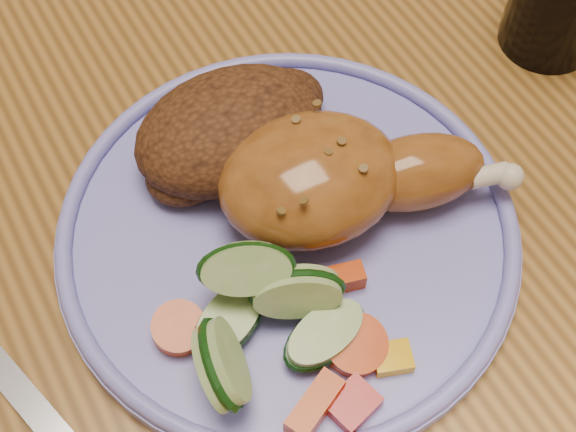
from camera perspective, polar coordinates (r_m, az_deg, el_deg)
The scene contains 7 objects.
ground at distance 1.24m, azimuth -0.08°, elevation -12.10°, with size 4.00×4.00×0.00m, color brown.
dining_table at distance 0.65m, azimuth -0.15°, elevation 7.77°, with size 0.90×1.40×0.75m.
plate at distance 0.48m, azimuth -0.00°, elevation -1.31°, with size 0.28×0.28×0.01m, color #7A79DA.
plate_rim at distance 0.47m, azimuth -0.00°, elevation -0.64°, with size 0.27×0.27×0.01m, color #7A79DA.
chicken_leg at distance 0.46m, azimuth 3.47°, elevation 2.75°, with size 0.17×0.11×0.06m.
rice_pilaf at distance 0.49m, azimuth -3.94°, elevation 6.16°, with size 0.13×0.09×0.05m.
vegetable_pile at distance 0.43m, azimuth -1.13°, elevation -7.59°, with size 0.12×0.13×0.06m.
Camera 1 is at (-0.20, -0.36, 1.17)m, focal length 50.00 mm.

